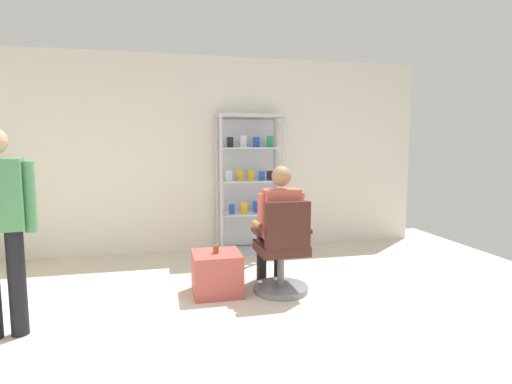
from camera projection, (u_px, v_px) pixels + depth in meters
The scene contains 7 objects.
ground_plane at pixel (274, 349), 3.02m from camera, with size 7.20×7.20×0.00m, color beige.
back_wall at pixel (218, 155), 5.76m from camera, with size 6.00×0.10×2.70m, color silver.
display_cabinet_main at pixel (249, 183), 5.66m from camera, with size 0.90×0.45×1.90m.
office_chair at pixel (283, 256), 4.09m from camera, with size 0.56×0.56×0.96m.
seated_shopkeeper at pixel (278, 221), 4.21m from camera, with size 0.49×0.57×1.29m.
storage_crate at pixel (217, 273), 4.11m from camera, with size 0.48×0.47×0.42m, color #B24C47.
tea_glass at pixel (216, 249), 4.06m from camera, with size 0.06×0.06×0.08m, color brown.
Camera 1 is at (-0.76, -2.76, 1.51)m, focal length 28.61 mm.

